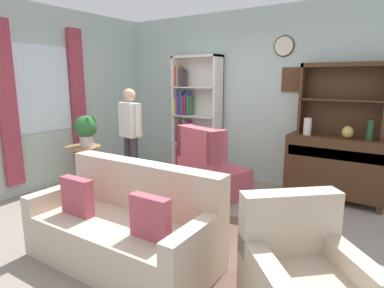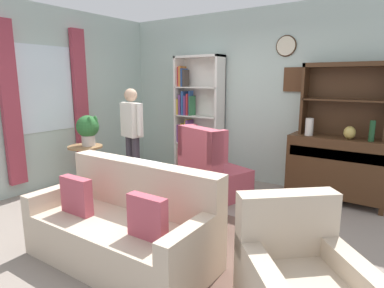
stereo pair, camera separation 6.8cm
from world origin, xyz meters
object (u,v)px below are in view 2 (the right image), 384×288
wingback_chair (211,172)px  book_stack (192,188)px  potted_plant_large (88,128)px  sideboard (337,166)px  bottle_wine (372,131)px  vase_tall (309,127)px  couch_floral (124,228)px  coffee_table (187,199)px  bookshelf (195,116)px  vase_round (350,133)px  sideboard_hutch (345,90)px  plant_stand (86,163)px  armchair_floral (299,285)px  person_reading (132,131)px

wingback_chair → book_stack: wingback_chair is taller
potted_plant_large → sideboard: bearing=26.4°
book_stack → bottle_wine: bearing=47.6°
potted_plant_large → book_stack: size_ratio=2.64×
sideboard → vase_tall: bearing=-168.4°
vase_tall → couch_floral: vase_tall is taller
bottle_wine → coffee_table: bearing=-131.9°
sideboard → potted_plant_large: size_ratio=2.77×
sideboard → couch_floral: size_ratio=0.72×
bookshelf → potted_plant_large: bookshelf is taller
vase_round → wingback_chair: bearing=-153.3°
bottle_wine → couch_floral: bottle_wine is taller
bookshelf → vase_round: bookshelf is taller
sideboard → bottle_wine: 0.68m
sideboard_hutch → plant_stand: sideboard_hutch is taller
armchair_floral → vase_tall: bearing=105.0°
vase_round → coffee_table: bearing=-126.6°
sideboard_hutch → wingback_chair: 2.16m
sideboard_hutch → coffee_table: 2.63m
vase_tall → vase_round: vase_tall is taller
bookshelf → vase_round: (2.58, -0.15, -0.04)m
sideboard → vase_round: bearing=-27.2°
book_stack → person_reading: bearing=157.6°
bottle_wine → plant_stand: bearing=-156.9°
book_stack → vase_round: bearing=53.0°
sideboard → bottle_wine: size_ratio=4.81×
couch_floral → armchair_floral: couch_floral is taller
couch_floral → plant_stand: 2.27m
armchair_floral → wingback_chair: (-1.80, 1.76, 0.09)m
bookshelf → plant_stand: 2.04m
book_stack → armchair_floral: bearing=-29.1°
couch_floral → plant_stand: size_ratio=2.63×
person_reading → book_stack: (1.59, -0.66, -0.43)m
person_reading → wingback_chair: bearing=12.2°
coffee_table → bookshelf: bearing=121.9°
sideboard_hutch → vase_tall: size_ratio=4.52×
potted_plant_large → book_stack: potted_plant_large is taller
potted_plant_large → coffee_table: (2.04, -0.26, -0.62)m
vase_round → wingback_chair: vase_round is taller
bookshelf → person_reading: bearing=-105.2°
vase_round → person_reading: size_ratio=0.11×
sideboard → sideboard_hutch: (-0.00, 0.11, 1.05)m
vase_tall → person_reading: person_reading is taller
bottle_wine → armchair_floral: size_ratio=0.25×
armchair_floral → book_stack: bearing=150.9°
armchair_floral → bookshelf: bearing=135.1°
person_reading → sideboard_hutch: bearing=24.6°
sideboard_hutch → coffee_table: size_ratio=1.38×
couch_floral → coffee_table: 0.88m
bookshelf → wingback_chair: bookshelf is taller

